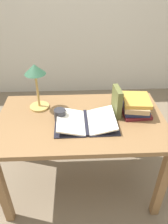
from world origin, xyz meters
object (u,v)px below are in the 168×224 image
Objects in this scene: open_book at (86,122)px; reading_lamp at (36,77)px; book_stack_tall at (136,106)px; coffee_mug at (60,115)px; book_standing_upright at (117,102)px.

reading_lamp is (-0.37, 0.24, 0.26)m from open_book.
open_book is 1.68× the size of book_stack_tall.
book_stack_tall is 2.62× the size of coffee_mug.
open_book is at bearing -16.45° from coffee_mug.
book_stack_tall is at bearing 6.65° from coffee_mug.
reading_lamp reaches higher than book_standing_upright.
book_stack_tall is 0.74× the size of reading_lamp.
book_standing_upright reaches higher than coffee_mug.
coffee_mug is (-0.19, 0.06, 0.03)m from open_book.
open_book is 2.04× the size of book_standing_upright.
book_standing_upright is 0.64m from reading_lamp.
open_book is 0.28m from book_standing_upright.
reading_lamp is at bearing 171.60° from book_stack_tall.
reading_lamp is at bearing 162.84° from book_standing_upright.
reading_lamp reaches higher than book_stack_tall.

